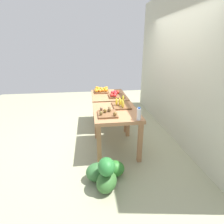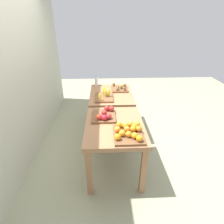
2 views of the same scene
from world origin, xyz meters
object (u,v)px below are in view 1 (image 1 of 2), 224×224
at_px(display_table_left, 109,99).
at_px(apple_bin, 115,95).
at_px(watermelon_pile, 106,173).
at_px(banana_crate, 121,104).
at_px(orange_bin, 101,90).
at_px(display_table_right, 116,117).
at_px(kiwi_bin, 107,113).
at_px(water_bottle, 139,114).

distance_m(display_table_left, apple_bin, 0.29).
bearing_deg(watermelon_pile, banana_crate, 159.61).
distance_m(display_table_left, orange_bin, 0.35).
bearing_deg(display_table_right, display_table_left, 180.00).
xyz_separation_m(display_table_left, banana_crate, (0.91, 0.13, 0.16)).
bearing_deg(apple_bin, display_table_left, -146.38).
relative_size(banana_crate, kiwi_bin, 1.22).
distance_m(orange_bin, apple_bin, 0.55).
distance_m(orange_bin, kiwi_bin, 1.57).
distance_m(banana_crate, kiwi_bin, 0.50).
bearing_deg(watermelon_pile, water_bottle, 127.47).
bearing_deg(display_table_left, orange_bin, -148.81).
relative_size(display_table_right, kiwi_bin, 2.89).
distance_m(apple_bin, banana_crate, 0.71).
bearing_deg(kiwi_bin, banana_crate, 142.01).
bearing_deg(watermelon_pile, display_table_left, 172.08).
height_order(water_bottle, watermelon_pile, water_bottle).
relative_size(display_table_left, kiwi_bin, 2.89).
relative_size(orange_bin, kiwi_bin, 1.22).
height_order(orange_bin, apple_bin, apple_bin).
distance_m(banana_crate, water_bottle, 0.69).
height_order(display_table_left, kiwi_bin, kiwi_bin).
distance_m(banana_crate, watermelon_pile, 1.35).
bearing_deg(watermelon_pile, display_table_right, 162.68).
distance_m(display_table_right, apple_bin, 0.94).
relative_size(apple_bin, watermelon_pile, 0.64).
distance_m(orange_bin, watermelon_pile, 2.38).
xyz_separation_m(display_table_left, watermelon_pile, (2.02, -0.28, -0.49)).
bearing_deg(water_bottle, display_table_right, -147.65).
height_order(display_table_left, watermelon_pile, display_table_left).
relative_size(apple_bin, water_bottle, 1.91).
height_order(orange_bin, water_bottle, water_bottle).
bearing_deg(banana_crate, apple_bin, 180.00).
relative_size(orange_bin, water_bottle, 2.10).
xyz_separation_m(apple_bin, water_bottle, (1.38, 0.16, 0.06)).
relative_size(display_table_left, apple_bin, 2.59).
bearing_deg(kiwi_bin, water_bottle, 59.07).
bearing_deg(water_bottle, watermelon_pile, -52.53).
bearing_deg(water_bottle, display_table_left, -169.52).
xyz_separation_m(banana_crate, kiwi_bin, (0.39, -0.31, -0.01)).
relative_size(banana_crate, water_bottle, 2.10).
xyz_separation_m(apple_bin, banana_crate, (0.71, -0.00, 0.00)).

